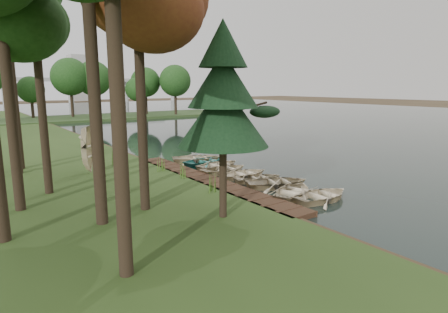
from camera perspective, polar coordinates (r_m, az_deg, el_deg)
ground at (r=23.77m, az=0.47°, el=-3.55°), size 300.00×300.00×0.00m
water at (r=58.52m, az=12.79°, el=4.71°), size 130.00×200.00×0.05m
boardwalk at (r=22.86m, az=-2.78°, el=-3.76°), size 1.60×16.00×0.30m
peninsula at (r=72.14m, az=-18.23°, el=5.69°), size 50.00×14.00×0.45m
far_trees at (r=71.00m, az=-21.12°, el=10.45°), size 45.60×5.60×8.80m
bridge at (r=141.01m, az=-25.50°, el=10.17°), size 95.90×4.00×8.60m
building_a at (r=164.52m, az=-20.69°, el=11.11°), size 10.00×8.00×18.00m
rowboat_0 at (r=19.93m, az=14.75°, el=-5.51°), size 3.54×2.57×0.72m
rowboat_1 at (r=20.44m, az=10.57°, el=-4.98°), size 3.97×3.48×0.69m
rowboat_2 at (r=21.95m, az=8.11°, el=-3.71°), size 4.42×3.83×0.77m
rowboat_3 at (r=23.10m, az=5.23°, el=-3.09°), size 3.52×2.93×0.63m
rowboat_4 at (r=24.08m, az=3.12°, el=-2.42°), size 3.48×2.60×0.69m
rowboat_5 at (r=25.28m, az=0.04°, el=-1.75°), size 3.46×2.51×0.70m
rowboat_6 at (r=26.61m, az=-0.79°, el=-1.10°), size 3.79×2.94×0.72m
rowboat_7 at (r=27.90m, az=-2.66°, el=-0.52°), size 4.00×3.10×0.76m
rowboat_8 at (r=28.87m, az=-4.02°, el=-0.11°), size 4.67×4.10×0.80m
stored_rowboat at (r=25.72m, az=-19.77°, el=-1.69°), size 3.74×3.46×0.63m
tree_4 at (r=21.36m, az=-26.94°, el=17.57°), size 4.01×4.01×10.34m
tree_6 at (r=27.36m, az=-30.65°, el=18.52°), size 4.64×4.64×12.03m
pine_tree at (r=15.41m, az=-0.16°, el=9.10°), size 3.80×3.80×8.18m
reeds_0 at (r=19.88m, az=-2.05°, el=-3.95°), size 0.60×0.60×1.05m
reeds_1 at (r=23.03m, az=-6.24°, el=-2.02°), size 0.60×0.60×1.01m
reeds_2 at (r=27.72m, az=-16.17°, el=-0.08°), size 0.60×0.60×1.15m
reeds_3 at (r=25.13m, az=-9.72°, el=-0.94°), size 0.60×0.60×1.10m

